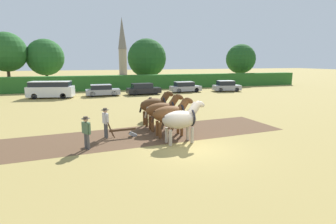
{
  "coord_description": "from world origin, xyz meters",
  "views": [
    {
      "loc": [
        -5.03,
        -12.01,
        4.41
      ],
      "look_at": [
        -0.03,
        4.09,
        1.1
      ],
      "focal_mm": 28.0,
      "sensor_mm": 36.0,
      "label": 1
    }
  ],
  "objects_px": {
    "draft_horse_trail_left": "(163,110)",
    "parked_car_left": "(102,90)",
    "tree_left": "(45,57)",
    "parked_car_center_right": "(226,86)",
    "draft_horse_lead_left": "(181,119)",
    "tree_center_left": "(147,58)",
    "farmer_beside_team": "(150,106)",
    "farmer_onlooker_left": "(86,130)",
    "draft_horse_trail_right": "(155,105)",
    "farmer_at_plow": "(106,120)",
    "parked_car_center_left": "(143,89)",
    "tree_far_left": "(6,52)",
    "parked_car_center": "(185,87)",
    "draft_horse_lead_right": "(171,114)",
    "parked_van": "(51,89)",
    "tree_center": "(241,59)",
    "plow": "(125,132)",
    "church_spire": "(122,45)"
  },
  "relations": [
    {
      "from": "tree_center",
      "to": "draft_horse_trail_left",
      "type": "height_order",
      "value": "tree_center"
    },
    {
      "from": "tree_center_left",
      "to": "farmer_at_plow",
      "type": "relative_size",
      "value": 4.74
    },
    {
      "from": "tree_left",
      "to": "draft_horse_trail_right",
      "type": "bearing_deg",
      "value": -70.5
    },
    {
      "from": "draft_horse_lead_right",
      "to": "draft_horse_trail_right",
      "type": "xyz_separation_m",
      "value": [
        -0.22,
        2.88,
        0.06
      ]
    },
    {
      "from": "tree_left",
      "to": "farmer_beside_team",
      "type": "relative_size",
      "value": 4.65
    },
    {
      "from": "farmer_onlooker_left",
      "to": "draft_horse_lead_left",
      "type": "bearing_deg",
      "value": -38.81
    },
    {
      "from": "farmer_beside_team",
      "to": "tree_center",
      "type": "bearing_deg",
      "value": -2.31
    },
    {
      "from": "tree_center_left",
      "to": "plow",
      "type": "bearing_deg",
      "value": -105.06
    },
    {
      "from": "draft_horse_lead_left",
      "to": "parked_car_center_right",
      "type": "height_order",
      "value": "draft_horse_lead_left"
    },
    {
      "from": "tree_far_left",
      "to": "parked_car_center",
      "type": "relative_size",
      "value": 1.96
    },
    {
      "from": "tree_left",
      "to": "draft_horse_trail_right",
      "type": "relative_size",
      "value": 3.05
    },
    {
      "from": "tree_center_left",
      "to": "tree_far_left",
      "type": "bearing_deg",
      "value": -176.14
    },
    {
      "from": "tree_center_left",
      "to": "farmer_beside_team",
      "type": "xyz_separation_m",
      "value": [
        -6.12,
        -28.03,
        -3.87
      ]
    },
    {
      "from": "farmer_at_plow",
      "to": "farmer_onlooker_left",
      "type": "height_order",
      "value": "farmer_at_plow"
    },
    {
      "from": "parked_van",
      "to": "plow",
      "type": "bearing_deg",
      "value": -61.31
    },
    {
      "from": "parked_van",
      "to": "parked_car_center",
      "type": "distance_m",
      "value": 17.63
    },
    {
      "from": "draft_horse_trail_left",
      "to": "farmer_beside_team",
      "type": "relative_size",
      "value": 1.61
    },
    {
      "from": "draft_horse_lead_left",
      "to": "farmer_onlooker_left",
      "type": "relative_size",
      "value": 1.58
    },
    {
      "from": "draft_horse_lead_left",
      "to": "parked_car_left",
      "type": "distance_m",
      "value": 21.45
    },
    {
      "from": "farmer_at_plow",
      "to": "farmer_beside_team",
      "type": "bearing_deg",
      "value": 31.3
    },
    {
      "from": "farmer_onlooker_left",
      "to": "parked_car_center_right",
      "type": "xyz_separation_m",
      "value": [
        19.78,
        20.86,
        -0.25
      ]
    },
    {
      "from": "tree_center",
      "to": "draft_horse_lead_left",
      "type": "relative_size",
      "value": 2.86
    },
    {
      "from": "farmer_onlooker_left",
      "to": "parked_car_left",
      "type": "xyz_separation_m",
      "value": [
        2.02,
        20.85,
        -0.28
      ]
    },
    {
      "from": "tree_center_left",
      "to": "plow",
      "type": "distance_m",
      "value": 33.73
    },
    {
      "from": "farmer_onlooker_left",
      "to": "parked_car_center",
      "type": "height_order",
      "value": "farmer_onlooker_left"
    },
    {
      "from": "farmer_beside_team",
      "to": "draft_horse_trail_left",
      "type": "bearing_deg",
      "value": -139.3
    },
    {
      "from": "tree_left",
      "to": "parked_car_left",
      "type": "relative_size",
      "value": 1.86
    },
    {
      "from": "draft_horse_lead_right",
      "to": "parked_car_center_right",
      "type": "xyz_separation_m",
      "value": [
        14.97,
        19.8,
        -0.61
      ]
    },
    {
      "from": "farmer_at_plow",
      "to": "parked_car_center_left",
      "type": "distance_m",
      "value": 20.03
    },
    {
      "from": "plow",
      "to": "farmer_beside_team",
      "type": "distance_m",
      "value": 5.0
    },
    {
      "from": "tree_left",
      "to": "draft_horse_trail_left",
      "type": "height_order",
      "value": "tree_left"
    },
    {
      "from": "tree_center",
      "to": "parked_car_center",
      "type": "distance_m",
      "value": 19.2
    },
    {
      "from": "farmer_onlooker_left",
      "to": "parked_car_center",
      "type": "xyz_separation_m",
      "value": [
        13.6,
        21.69,
        -0.27
      ]
    },
    {
      "from": "tree_center",
      "to": "farmer_at_plow",
      "type": "bearing_deg",
      "value": -132.72
    },
    {
      "from": "tree_center_left",
      "to": "parked_van",
      "type": "distance_m",
      "value": 20.16
    },
    {
      "from": "draft_horse_lead_right",
      "to": "tree_far_left",
      "type": "bearing_deg",
      "value": 112.59
    },
    {
      "from": "tree_center",
      "to": "parked_car_left",
      "type": "xyz_separation_m",
      "value": [
        -27.16,
        -11.32,
        -4.04
      ]
    },
    {
      "from": "tree_left",
      "to": "parked_car_center_right",
      "type": "xyz_separation_m",
      "value": [
        25.76,
        -12.91,
        -4.21
      ]
    },
    {
      "from": "draft_horse_trail_right",
      "to": "tree_center_left",
      "type": "bearing_deg",
      "value": 73.84
    },
    {
      "from": "church_spire",
      "to": "draft_horse_trail_right",
      "type": "relative_size",
      "value": 6.89
    },
    {
      "from": "draft_horse_trail_left",
      "to": "plow",
      "type": "distance_m",
      "value": 2.91
    },
    {
      "from": "tree_far_left",
      "to": "draft_horse_lead_right",
      "type": "xyz_separation_m",
      "value": [
        15.94,
        -31.31,
        -4.35
      ]
    },
    {
      "from": "tree_center_left",
      "to": "draft_horse_trail_left",
      "type": "distance_m",
      "value": 32.14
    },
    {
      "from": "plow",
      "to": "parked_car_center",
      "type": "bearing_deg",
      "value": 55.94
    },
    {
      "from": "tree_left",
      "to": "draft_horse_lead_left",
      "type": "xyz_separation_m",
      "value": [
        10.9,
        -34.15,
        -3.65
      ]
    },
    {
      "from": "church_spire",
      "to": "draft_horse_trail_left",
      "type": "xyz_separation_m",
      "value": [
        -6.91,
        -69.4,
        -7.96
      ]
    },
    {
      "from": "draft_horse_trail_left",
      "to": "parked_car_center_left",
      "type": "bearing_deg",
      "value": 77.52
    },
    {
      "from": "draft_horse_trail_left",
      "to": "parked_car_left",
      "type": "xyz_separation_m",
      "value": [
        -2.69,
        18.36,
        -0.63
      ]
    },
    {
      "from": "draft_horse_trail_left",
      "to": "farmer_onlooker_left",
      "type": "height_order",
      "value": "draft_horse_trail_left"
    },
    {
      "from": "draft_horse_lead_left",
      "to": "draft_horse_trail_right",
      "type": "height_order",
      "value": "draft_horse_trail_right"
    }
  ]
}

